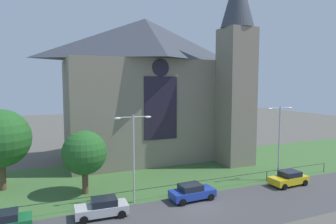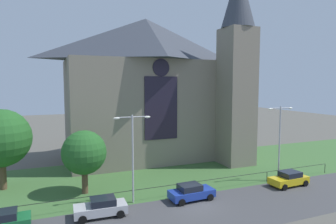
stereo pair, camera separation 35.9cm
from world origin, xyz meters
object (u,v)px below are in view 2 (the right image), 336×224
streetlamp_far (280,134)px  streetlamp_near (133,147)px  tree_left_near (84,153)px  parked_car_blue (191,192)px  parked_car_silver (101,207)px  parked_car_green (0,222)px  church_building (153,87)px  tree_left_far (1,138)px  parked_car_yellow (289,179)px

streetlamp_far → streetlamp_near: bearing=180.0°
tree_left_near → parked_car_blue: size_ratio=1.47×
streetlamp_far → parked_car_silver: (-19.93, -1.72, -4.54)m
parked_car_blue → tree_left_near: bearing=146.2°
tree_left_near → streetlamp_near: bearing=-47.3°
tree_left_near → streetlamp_near: streetlamp_near is taller
parked_car_green → parked_car_blue: same height
parked_car_green → parked_car_blue: bearing=178.8°
church_building → streetlamp_far: 18.63m
church_building → streetlamp_near: 17.61m
tree_left_near → parked_car_blue: (8.92, -5.51, -3.32)m
streetlamp_far → parked_car_blue: (-11.60, -1.43, -4.54)m
streetlamp_near → parked_car_blue: 6.91m
tree_left_far → parked_car_yellow: size_ratio=1.93×
church_building → streetlamp_far: bearing=-57.9°
streetlamp_near → parked_car_green: streetlamp_near is taller
tree_left_far → parked_car_blue: bearing=-30.6°
streetlamp_near → parked_car_silver: 5.68m
parked_car_blue → church_building: bearing=80.7°
tree_left_far → parked_car_silver: tree_left_far is taller
church_building → streetlamp_near: church_building is taller
parked_car_blue → tree_left_far: bearing=147.2°
streetlamp_near → parked_car_yellow: bearing=-6.3°
streetlamp_far → parked_car_blue: size_ratio=1.95×
church_building → parked_car_blue: church_building is taller
church_building → tree_left_far: bearing=-159.8°
streetlamp_near → parked_car_yellow: size_ratio=1.88×
streetlamp_near → parked_car_yellow: (16.52, -1.82, -4.38)m
parked_car_green → parked_car_yellow: size_ratio=1.00×
parked_car_green → parked_car_yellow: 26.94m
tree_left_far → parked_car_yellow: tree_left_far is taller
parked_car_green → parked_car_blue: 15.57m
tree_left_near → parked_car_silver: size_ratio=1.46×
parked_car_green → parked_car_silver: (7.25, -0.09, 0.00)m
streetlamp_near → parked_car_blue: size_ratio=1.88×
streetlamp_far → church_building: bearing=122.1°
parked_car_green → tree_left_far: bearing=-86.4°
tree_left_far → streetlamp_near: (11.39, -8.36, -0.16)m
tree_left_far → parked_car_silver: bearing=-50.8°
tree_left_near → parked_car_green: 9.37m
tree_left_far → parked_car_green: 11.02m
church_building → parked_car_green: (-17.65, -16.84, -9.53)m
tree_left_near → parked_car_green: (-6.66, -5.71, -3.32)m
tree_left_far → streetlamp_far: streetlamp_far is taller
streetlamp_near → parked_car_green: (-10.42, -1.63, -4.38)m
tree_left_near → streetlamp_far: streetlamp_far is taller
church_building → parked_car_blue: size_ratio=6.10×
tree_left_far → parked_car_silver: 13.77m
parked_car_blue → parked_car_yellow: same height
church_building → streetlamp_near: bearing=-115.4°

